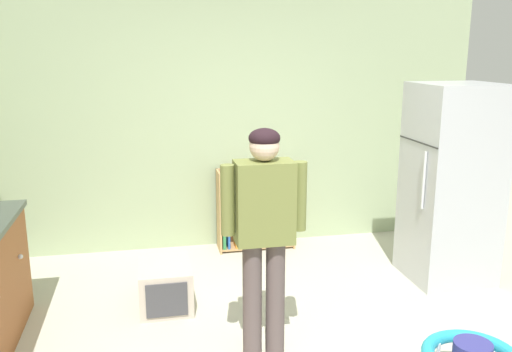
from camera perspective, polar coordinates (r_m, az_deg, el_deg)
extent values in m
cube|color=#A1B288|center=(5.67, -2.15, 6.02)|extent=(5.20, 0.06, 2.70)
sphere|color=silver|center=(4.43, -23.60, -7.80)|extent=(0.04, 0.04, 0.04)
cube|color=#B7BABF|center=(5.14, 19.89, -0.77)|extent=(0.70, 0.68, 1.78)
cylinder|color=silver|center=(4.79, 17.29, -0.45)|extent=(0.02, 0.02, 0.50)
cube|color=#333333|center=(4.89, 16.71, 3.47)|extent=(0.01, 0.67, 0.01)
cube|color=tan|center=(5.62, -3.94, -3.74)|extent=(0.02, 0.28, 0.85)
cube|color=tan|center=(5.77, 3.78, -3.28)|extent=(0.02, 0.28, 0.85)
cube|color=tan|center=(5.80, -0.29, -3.15)|extent=(0.80, 0.02, 0.85)
cube|color=tan|center=(5.80, -0.03, -7.25)|extent=(0.76, 0.24, 0.02)
cube|color=tan|center=(5.67, -0.03, -3.42)|extent=(0.76, 0.24, 0.02)
cube|color=#348547|center=(5.68, -3.45, -6.46)|extent=(0.03, 0.17, 0.22)
cube|color=beige|center=(5.56, -3.51, -2.65)|extent=(0.03, 0.17, 0.19)
cube|color=#2758A7|center=(5.69, -2.97, -6.58)|extent=(0.02, 0.17, 0.19)
cube|color=silver|center=(5.57, -3.04, -2.70)|extent=(0.03, 0.17, 0.18)
cube|color=orange|center=(5.70, -2.18, -6.47)|extent=(0.02, 0.17, 0.20)
cube|color=#1E5A99|center=(5.57, -2.50, -2.32)|extent=(0.02, 0.17, 0.25)
cube|color=#26873F|center=(5.71, -1.88, -6.61)|extent=(0.03, 0.17, 0.16)
cube|color=gold|center=(5.58, -1.72, -2.41)|extent=(0.03, 0.17, 0.22)
cylinder|color=#584A4A|center=(3.74, -0.40, -12.99)|extent=(0.13, 0.13, 0.83)
cylinder|color=#584A4A|center=(3.77, 2.05, -12.76)|extent=(0.13, 0.13, 0.83)
cube|color=olive|center=(3.51, 0.87, -2.78)|extent=(0.38, 0.22, 0.54)
cylinder|color=olive|center=(3.46, -3.02, -2.56)|extent=(0.09, 0.09, 0.46)
cylinder|color=olive|center=(3.56, 4.65, -2.13)|extent=(0.09, 0.09, 0.46)
sphere|color=beige|center=(3.42, 0.89, 3.16)|extent=(0.19, 0.19, 0.19)
ellipsoid|color=black|center=(3.41, 0.89, 4.03)|extent=(0.20, 0.20, 0.13)
cylinder|color=navy|center=(3.72, 21.88, -16.71)|extent=(0.23, 0.23, 0.10)
cube|color=beige|center=(4.57, -9.54, -11.29)|extent=(0.42, 0.54, 0.36)
cube|color=#424247|center=(4.32, -9.39, -12.80)|extent=(0.32, 0.01, 0.27)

